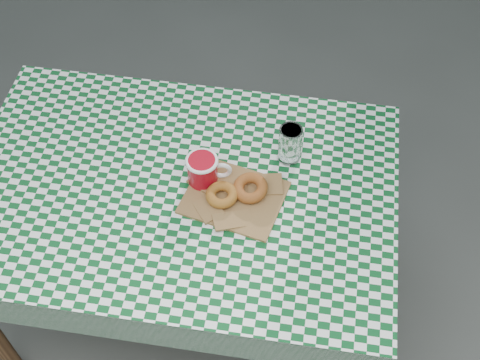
{
  "coord_description": "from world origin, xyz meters",
  "views": [
    {
      "loc": [
        0.55,
        -1.02,
        2.3
      ],
      "look_at": [
        0.36,
        0.12,
        0.79
      ],
      "focal_mm": 48.02,
      "sensor_mm": 36.0,
      "label": 1
    }
  ],
  "objects_px": {
    "paper_bag": "(234,197)",
    "table": "(187,253)",
    "coffee_mug": "(202,171)",
    "drinking_glass": "(290,144)"
  },
  "relations": [
    {
      "from": "table",
      "to": "paper_bag",
      "type": "bearing_deg",
      "value": -4.48
    },
    {
      "from": "table",
      "to": "paper_bag",
      "type": "xyz_separation_m",
      "value": [
        0.17,
        -0.01,
        0.39
      ]
    },
    {
      "from": "table",
      "to": "coffee_mug",
      "type": "height_order",
      "value": "coffee_mug"
    },
    {
      "from": "coffee_mug",
      "to": "table",
      "type": "bearing_deg",
      "value": -162.07
    },
    {
      "from": "paper_bag",
      "to": "coffee_mug",
      "type": "relative_size",
      "value": 1.56
    },
    {
      "from": "table",
      "to": "coffee_mug",
      "type": "xyz_separation_m",
      "value": [
        0.07,
        0.04,
        0.43
      ]
    },
    {
      "from": "paper_bag",
      "to": "table",
      "type": "bearing_deg",
      "value": 176.31
    },
    {
      "from": "paper_bag",
      "to": "drinking_glass",
      "type": "height_order",
      "value": "drinking_glass"
    },
    {
      "from": "table",
      "to": "drinking_glass",
      "type": "distance_m",
      "value": 0.57
    },
    {
      "from": "paper_bag",
      "to": "coffee_mug",
      "type": "distance_m",
      "value": 0.12
    }
  ]
}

